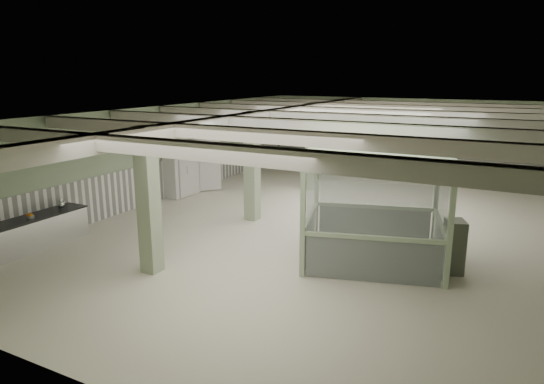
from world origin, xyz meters
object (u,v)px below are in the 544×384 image
at_px(prep_counter, 9,240).
at_px(filing_cabinet, 454,246).
at_px(walkin_cooler, 189,167).
at_px(guard_booth, 376,190).

bearing_deg(prep_counter, filing_cabinet, 22.44).
relative_size(prep_counter, walkin_cooler, 1.92).
xyz_separation_m(prep_counter, walkin_cooler, (-0.08, 8.00, 0.65)).
bearing_deg(walkin_cooler, filing_cabinet, -18.57).
height_order(prep_counter, walkin_cooler, walkin_cooler).
height_order(prep_counter, guard_booth, guard_booth).
bearing_deg(walkin_cooler, guard_booth, -23.41).
distance_m(prep_counter, walkin_cooler, 8.03).
distance_m(walkin_cooler, guard_booth, 9.59).
relative_size(prep_counter, guard_booth, 1.10).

